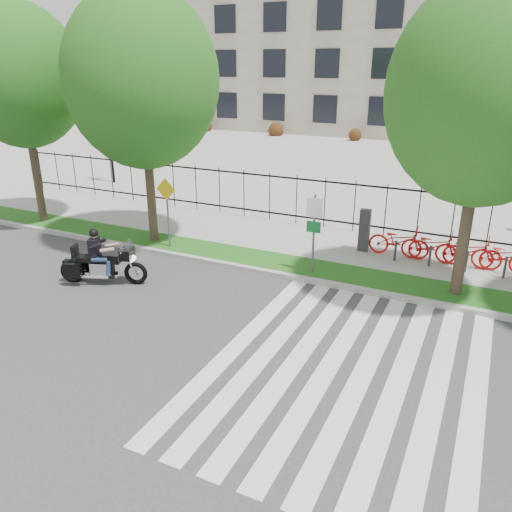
% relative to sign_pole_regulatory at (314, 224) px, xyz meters
% --- Properties ---
extents(ground, '(120.00, 120.00, 0.00)m').
position_rel_sign_pole_regulatory_xyz_m(ground, '(-2.37, -4.58, -1.74)').
color(ground, '#39393B').
rests_on(ground, ground).
extents(curb, '(60.00, 0.20, 0.15)m').
position_rel_sign_pole_regulatory_xyz_m(curb, '(-2.37, -0.48, -1.66)').
color(curb, '#A8A49E').
rests_on(curb, ground).
extents(grass_verge, '(60.00, 1.50, 0.15)m').
position_rel_sign_pole_regulatory_xyz_m(grass_verge, '(-2.37, 0.37, -1.66)').
color(grass_verge, '#1E4F13').
rests_on(grass_verge, ground).
extents(sidewalk, '(60.00, 3.50, 0.15)m').
position_rel_sign_pole_regulatory_xyz_m(sidewalk, '(-2.37, 2.87, -1.66)').
color(sidewalk, '#9D9B93').
rests_on(sidewalk, ground).
extents(plaza, '(80.00, 34.00, 0.10)m').
position_rel_sign_pole_regulatory_xyz_m(plaza, '(-2.37, 20.42, -1.69)').
color(plaza, '#9D9B93').
rests_on(plaza, ground).
extents(crosswalk_stripes, '(5.70, 8.00, 0.01)m').
position_rel_sign_pole_regulatory_xyz_m(crosswalk_stripes, '(2.45, -4.58, -1.73)').
color(crosswalk_stripes, silver).
rests_on(crosswalk_stripes, ground).
extents(iron_fence, '(30.00, 0.06, 2.00)m').
position_rel_sign_pole_regulatory_xyz_m(iron_fence, '(-2.37, 4.62, -0.59)').
color(iron_fence, black).
rests_on(iron_fence, sidewalk).
extents(office_building, '(60.00, 21.90, 20.15)m').
position_rel_sign_pole_regulatory_xyz_m(office_building, '(-2.37, 40.34, 8.23)').
color(office_building, '#A09281').
rests_on(office_building, ground).
extents(lamp_post_left, '(1.06, 0.70, 4.25)m').
position_rel_sign_pole_regulatory_xyz_m(lamp_post_left, '(-14.37, 7.42, 1.47)').
color(lamp_post_left, black).
rests_on(lamp_post_left, ground).
extents(street_tree_0, '(4.69, 4.69, 8.40)m').
position_rel_sign_pole_regulatory_xyz_m(street_tree_0, '(-12.07, 0.37, 4.10)').
color(street_tree_0, '#3A291F').
rests_on(street_tree_0, grass_verge).
extents(street_tree_1, '(5.18, 5.18, 8.64)m').
position_rel_sign_pole_regulatory_xyz_m(street_tree_1, '(-6.37, 0.37, 4.06)').
color(street_tree_1, '#3A291F').
rests_on(street_tree_1, grass_verge).
extents(street_tree_2, '(5.00, 5.00, 8.36)m').
position_rel_sign_pole_regulatory_xyz_m(street_tree_2, '(4.23, 0.37, 3.88)').
color(street_tree_2, '#3A291F').
rests_on(street_tree_2, grass_verge).
extents(sign_pole_regulatory, '(0.50, 0.09, 2.50)m').
position_rel_sign_pole_regulatory_xyz_m(sign_pole_regulatory, '(0.00, 0.00, 0.00)').
color(sign_pole_regulatory, '#59595B').
rests_on(sign_pole_regulatory, grass_verge).
extents(sign_pole_warning, '(0.78, 0.09, 2.49)m').
position_rel_sign_pole_regulatory_xyz_m(sign_pole_warning, '(-5.41, 0.00, 0.00)').
color(sign_pole_warning, '#59595B').
rests_on(sign_pole_warning, grass_verge).
extents(motorcycle_rider, '(2.59, 1.37, 2.10)m').
position_rel_sign_pole_regulatory_xyz_m(motorcycle_rider, '(-5.57, -3.25, -1.04)').
color(motorcycle_rider, black).
rests_on(motorcycle_rider, ground).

